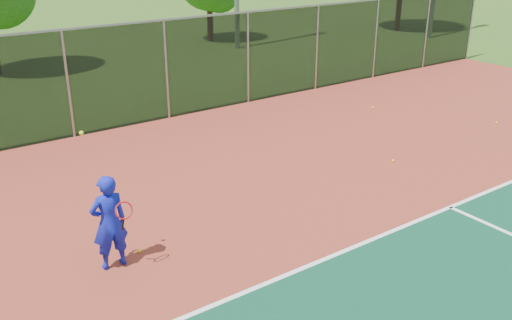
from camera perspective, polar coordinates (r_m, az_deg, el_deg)
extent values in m
cube|color=maroon|center=(10.84, 16.64, -9.37)|extent=(30.00, 20.00, 0.02)
cube|color=white|center=(12.79, 18.84, -4.48)|extent=(22.00, 0.10, 0.00)
cube|color=black|center=(17.66, -8.96, 8.85)|extent=(30.00, 0.04, 3.00)
cube|color=gray|center=(17.38, -9.26, 13.66)|extent=(30.00, 0.06, 0.06)
imported|color=#121CB0|center=(10.05, -14.49, -6.05)|extent=(0.63, 0.42, 1.72)
cylinder|color=black|center=(9.87, -13.16, -6.27)|extent=(0.03, 0.15, 0.27)
torus|color=#A51414|center=(9.65, -13.08, -4.94)|extent=(0.30, 0.13, 0.29)
sphere|color=yellow|center=(9.42, -17.06, 2.60)|extent=(0.07, 0.07, 0.07)
sphere|color=yellow|center=(14.83, 13.54, -0.06)|extent=(0.07, 0.07, 0.07)
sphere|color=yellow|center=(19.14, 11.59, 5.16)|extent=(0.07, 0.07, 0.07)
sphere|color=yellow|center=(10.73, -11.62, -8.89)|extent=(0.07, 0.07, 0.07)
sphere|color=yellow|center=(18.74, 22.92, 3.46)|extent=(0.07, 0.07, 0.07)
cylinder|color=#331D12|center=(30.56, -4.61, 13.49)|extent=(0.30, 0.30, 1.85)
cylinder|color=#331D12|center=(34.70, 14.11, 14.74)|extent=(0.30, 0.30, 2.79)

